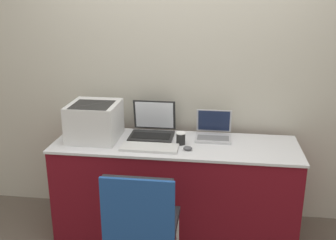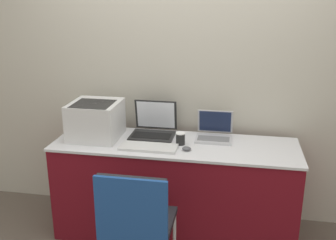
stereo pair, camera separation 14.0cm
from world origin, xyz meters
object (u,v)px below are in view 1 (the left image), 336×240
(laptop_right, at_px, (213,132))
(external_keyboard, at_px, (149,148))
(laptop_left, at_px, (153,128))
(chair, at_px, (141,218))
(printer, at_px, (94,120))
(mouse, at_px, (188,148))
(coffee_cup, at_px, (181,138))

(laptop_right, relative_size, external_keyboard, 0.66)
(laptop_left, relative_size, chair, 0.40)
(laptop_right, height_order, chair, laptop_right)
(laptop_right, bearing_deg, printer, -171.16)
(external_keyboard, bearing_deg, chair, -85.16)
(external_keyboard, height_order, chair, chair)
(printer, distance_m, laptop_left, 0.48)
(mouse, distance_m, chair, 0.68)
(laptop_left, relative_size, mouse, 5.24)
(printer, xyz_separation_m, laptop_right, (0.95, 0.15, -0.11))
(laptop_left, xyz_separation_m, external_keyboard, (0.03, -0.30, -0.05))
(printer, distance_m, coffee_cup, 0.71)
(laptop_right, bearing_deg, mouse, -121.62)
(laptop_left, bearing_deg, coffee_cup, -34.58)
(laptop_left, height_order, chair, laptop_left)
(external_keyboard, distance_m, chair, 0.63)
(printer, xyz_separation_m, coffee_cup, (0.70, -0.03, -0.11))
(laptop_left, xyz_separation_m, chair, (0.08, -0.88, -0.30))
(printer, bearing_deg, mouse, -11.16)
(mouse, bearing_deg, printer, 168.84)
(coffee_cup, bearing_deg, laptop_right, 35.95)
(laptop_right, xyz_separation_m, mouse, (-0.18, -0.30, -0.03))
(printer, relative_size, laptop_right, 1.37)
(printer, bearing_deg, coffee_cup, -2.69)
(external_keyboard, relative_size, chair, 0.49)
(coffee_cup, bearing_deg, chair, -104.13)
(laptop_right, height_order, mouse, laptop_right)
(mouse, height_order, chair, chair)
(external_keyboard, xyz_separation_m, chair, (0.05, -0.57, -0.25))
(external_keyboard, bearing_deg, laptop_right, 33.03)
(laptop_right, distance_m, coffee_cup, 0.31)
(external_keyboard, distance_m, coffee_cup, 0.26)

